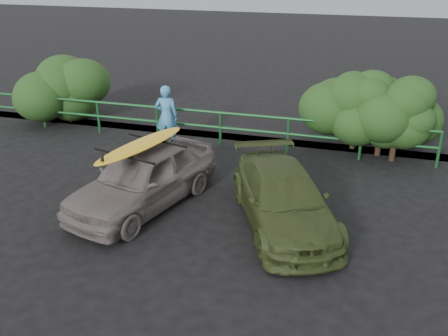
% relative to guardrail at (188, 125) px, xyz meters
% --- Properties ---
extents(ground, '(80.00, 80.00, 0.00)m').
position_rel_guardrail_xyz_m(ground, '(0.00, -5.00, -0.52)').
color(ground, black).
extents(guardrail, '(14.00, 0.08, 1.04)m').
position_rel_guardrail_xyz_m(guardrail, '(0.00, 0.00, 0.00)').
color(guardrail, '#164D22').
rests_on(guardrail, ground).
extents(shrub_left, '(3.20, 2.40, 2.09)m').
position_rel_guardrail_xyz_m(shrub_left, '(-4.80, 0.40, 0.52)').
color(shrub_left, '#234619').
rests_on(shrub_left, ground).
extents(shrub_right, '(3.20, 2.40, 2.09)m').
position_rel_guardrail_xyz_m(shrub_right, '(5.00, 0.50, 0.52)').
color(shrub_right, '#234619').
rests_on(shrub_right, ground).
extents(sedan, '(2.63, 4.30, 1.37)m').
position_rel_guardrail_xyz_m(sedan, '(0.45, -4.14, 0.16)').
color(sedan, '#645B5A').
rests_on(sedan, ground).
extents(olive_vehicle, '(3.20, 4.38, 1.18)m').
position_rel_guardrail_xyz_m(olive_vehicle, '(3.59, -4.09, 0.07)').
color(olive_vehicle, '#323E1B').
rests_on(olive_vehicle, ground).
extents(man, '(0.72, 0.52, 1.83)m').
position_rel_guardrail_xyz_m(man, '(-0.48, -0.49, 0.39)').
color(man, '#3F89BE').
rests_on(man, ground).
extents(roof_rack, '(1.89, 1.54, 0.05)m').
position_rel_guardrail_xyz_m(roof_rack, '(0.45, -4.14, 0.87)').
color(roof_rack, black).
rests_on(roof_rack, sedan).
extents(surfboard, '(1.29, 2.81, 0.08)m').
position_rel_guardrail_xyz_m(surfboard, '(0.45, -4.14, 0.94)').
color(surfboard, gold).
rests_on(surfboard, roof_rack).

